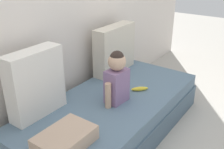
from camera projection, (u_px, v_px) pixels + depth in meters
name	position (u px, v px, depth m)	size (l,w,h in m)	color
ground_plane	(112.00, 132.00, 2.58)	(12.00, 12.00, 0.00)	#B2ADA3
back_wall	(60.00, 2.00, 2.40)	(5.20, 0.10, 2.39)	silver
couch	(112.00, 116.00, 2.50)	(2.00, 0.92, 0.37)	#495F70
throw_pillow_left	(36.00, 83.00, 2.09)	(0.48, 0.16, 0.56)	silver
throw_pillow_right	(115.00, 49.00, 2.91)	(0.58, 0.16, 0.52)	beige
toddler	(117.00, 77.00, 2.29)	(0.32, 0.16, 0.48)	gray
banana	(140.00, 89.00, 2.56)	(0.17, 0.04, 0.04)	yellow
folded_blanket	(65.00, 139.00, 1.81)	(0.40, 0.28, 0.11)	tan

